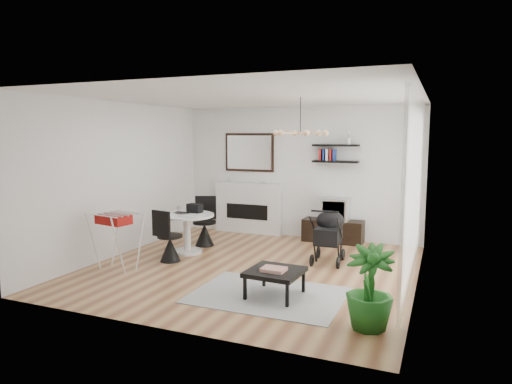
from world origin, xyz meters
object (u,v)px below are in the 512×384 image
at_px(drying_rack, 117,240).
at_px(coffee_table, 275,273).
at_px(crt_tv, 336,209).
at_px(dining_table, 187,227).
at_px(stroller, 329,238).
at_px(potted_plant, 369,288).
at_px(tv_console, 333,231).
at_px(fireplace, 248,202).

distance_m(drying_rack, coffee_table, 2.73).
bearing_deg(coffee_table, crt_tv, 89.18).
xyz_separation_m(crt_tv, coffee_table, (-0.05, -3.36, -0.34)).
height_order(dining_table, stroller, stroller).
relative_size(coffee_table, potted_plant, 0.77).
height_order(tv_console, potted_plant, potted_plant).
height_order(drying_rack, stroller, stroller).
distance_m(drying_rack, potted_plant, 4.08).
bearing_deg(coffee_table, fireplace, 118.44).
relative_size(drying_rack, coffee_table, 1.27).
bearing_deg(potted_plant, crt_tv, 107.72).
height_order(crt_tv, potted_plant, potted_plant).
relative_size(crt_tv, potted_plant, 0.55).
relative_size(fireplace, stroller, 2.26).
height_order(tv_console, drying_rack, drying_rack).
bearing_deg(stroller, fireplace, 139.97).
relative_size(crt_tv, stroller, 0.53).
distance_m(stroller, potted_plant, 2.66).
relative_size(fireplace, dining_table, 2.22).
bearing_deg(coffee_table, potted_plant, -22.80).
height_order(fireplace, stroller, fireplace).
bearing_deg(fireplace, tv_console, -4.27).
xyz_separation_m(drying_rack, stroller, (2.98, 1.71, -0.07)).
xyz_separation_m(dining_table, stroller, (2.50, 0.40, -0.06)).
bearing_deg(fireplace, coffee_table, -61.56).
relative_size(tv_console, potted_plant, 1.28).
xyz_separation_m(fireplace, stroller, (2.16, -1.60, -0.27)).
distance_m(fireplace, coffee_table, 4.00).
relative_size(fireplace, drying_rack, 2.35).
height_order(drying_rack, coffee_table, drying_rack).
xyz_separation_m(fireplace, crt_tv, (1.95, -0.14, -0.02)).
xyz_separation_m(tv_console, stroller, (0.26, -1.45, 0.19)).
relative_size(drying_rack, stroller, 0.96).
xyz_separation_m(crt_tv, potted_plant, (1.25, -3.90, -0.20)).
distance_m(tv_console, crt_tv, 0.45).
relative_size(dining_table, drying_rack, 1.06).
bearing_deg(stroller, coffee_table, -101.27).
distance_m(stroller, coffee_table, 1.93).
distance_m(dining_table, drying_rack, 1.40).
height_order(fireplace, crt_tv, fireplace).
height_order(fireplace, potted_plant, fireplace).
distance_m(fireplace, tv_console, 1.96).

